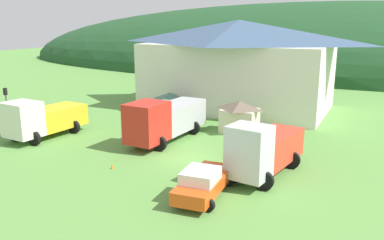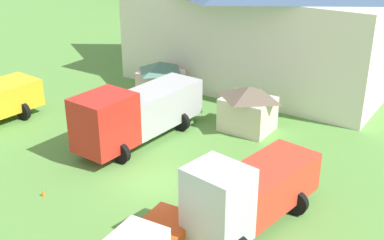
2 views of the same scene
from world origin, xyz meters
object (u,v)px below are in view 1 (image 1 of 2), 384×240
Objects in this scene: play_shed_pink at (170,106)px; traffic_light_west at (7,107)px; traffic_cone_near_pickup at (112,169)px; depot_building at (238,64)px; play_shed_cream at (240,116)px; crane_truck_red at (165,119)px; service_pickup_orange at (203,182)px; heavy_rig_striped at (42,118)px; tow_truck_silver at (264,149)px.

traffic_light_west is (-8.92, -10.61, 1.08)m from play_shed_pink.
play_shed_pink is at bearing 103.02° from traffic_cone_near_pickup.
play_shed_cream is at bearing -69.10° from depot_building.
play_shed_cream is at bearing -10.26° from play_shed_pink.
play_shed_pink is at bearing -116.39° from depot_building.
depot_building is 14.34m from crane_truck_red.
traffic_light_west is at bearing -105.14° from service_pickup_orange.
play_shed_pink is 11.52m from heavy_rig_striped.
crane_truck_red is 1.67× the size of service_pickup_orange.
traffic_light_west reaches higher than heavy_rig_striped.
service_pickup_orange is 19.18m from traffic_light_west.
depot_building reaches higher than heavy_rig_striped.
play_shed_pink is 0.41× the size of heavy_rig_striped.
tow_truck_silver reaches higher than service_pickup_orange.
traffic_light_west reaches higher than play_shed_pink.
traffic_cone_near_pickup is (11.91, -2.36, -2.44)m from traffic_light_west.
play_shed_pink is 4.35× the size of traffic_cone_near_pickup.
service_pickup_orange is (-1.99, -4.23, -0.85)m from tow_truck_silver.
traffic_light_west is (-16.25, -9.28, 1.06)m from play_shed_cream.
tow_truck_silver is 9.50m from traffic_cone_near_pickup.
traffic_cone_near_pickup is (-4.34, -11.63, -1.38)m from play_shed_cream.
heavy_rig_striped is 2.97m from traffic_light_west.
heavy_rig_striped is (-6.21, -9.69, 0.25)m from play_shed_pink.
service_pickup_orange is (6.00, -21.97, -3.92)m from depot_building.
heavy_rig_striped is 1.70× the size of traffic_light_west.
tow_truck_silver is 1.37× the size of service_pickup_orange.
depot_building reaches higher than play_shed_cream.
service_pickup_orange is at bearing -10.17° from traffic_cone_near_pickup.
service_pickup_orange is at bearing -16.57° from tow_truck_silver.
tow_truck_silver is 4.75m from service_pickup_orange.
play_shed_pink is at bearing 49.95° from traffic_light_west.
traffic_light_west is at bearing -150.28° from play_shed_cream.
service_pickup_orange is (16.07, -4.50, -0.78)m from heavy_rig_striped.
depot_building is 2.82× the size of tow_truck_silver.
play_shed_cream is 6.57m from crane_truck_red.
crane_truck_red is 6.97m from traffic_cone_near_pickup.
play_shed_cream is (3.48, -9.11, -3.37)m from depot_building.
tow_truck_silver is at bearing 1.77° from traffic_light_west.
traffic_light_west is (-12.78, -18.39, -2.31)m from depot_building.
crane_truck_red is at bearing -143.48° from service_pickup_orange.
depot_building is 2.94× the size of heavy_rig_striped.
heavy_rig_striped is (-10.07, -17.47, -3.15)m from depot_building.
tow_truck_silver is 1.77× the size of traffic_light_west.
service_pickup_orange is (2.52, -12.86, -0.56)m from play_shed_cream.
traffic_cone_near_pickup is (-8.85, -3.00, -1.68)m from tow_truck_silver.
traffic_cone_near_pickup is (-6.86, 1.23, -0.83)m from service_pickup_orange.
traffic_light_west is 12.39m from traffic_cone_near_pickup.
traffic_cone_near_pickup is at bearing 75.25° from heavy_rig_striped.
tow_truck_silver reaches higher than heavy_rig_striped.
play_shed_cream is 7.46m from play_shed_pink.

